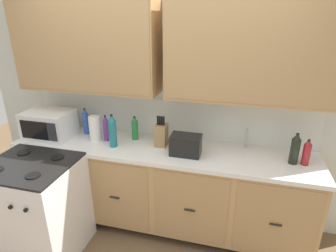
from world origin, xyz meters
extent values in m
plane|color=brown|center=(0.00, 0.00, 0.00)|extent=(8.00, 8.00, 0.00)
cube|color=silver|center=(0.00, 0.62, 1.18)|extent=(4.16, 0.05, 2.36)
cube|color=silver|center=(0.00, 0.60, 1.12)|extent=(2.96, 0.01, 0.40)
cube|color=tan|center=(-0.77, 0.43, 1.87)|extent=(1.43, 0.34, 0.89)
cube|color=#A58052|center=(-0.77, 0.26, 1.87)|extent=(1.40, 0.01, 0.84)
cube|color=tan|center=(0.77, 0.43, 1.87)|extent=(1.43, 0.34, 0.89)
cube|color=#A58052|center=(0.77, 0.26, 1.87)|extent=(1.40, 0.01, 0.84)
cube|color=black|center=(0.00, 0.33, 0.05)|extent=(2.90, 0.48, 0.10)
cube|color=tan|center=(0.00, 0.30, 0.49)|extent=(2.96, 0.60, 0.78)
cube|color=#A88354|center=(-1.11, 0.00, 0.49)|extent=(0.68, 0.01, 0.72)
cube|color=black|center=(-1.11, -0.02, 0.48)|extent=(0.10, 0.01, 0.01)
cube|color=#A88354|center=(-0.37, 0.00, 0.49)|extent=(0.68, 0.01, 0.72)
cube|color=black|center=(-0.37, -0.02, 0.48)|extent=(0.10, 0.01, 0.01)
cube|color=#A88354|center=(0.37, 0.00, 0.49)|extent=(0.68, 0.01, 0.72)
cube|color=black|center=(0.37, -0.02, 0.48)|extent=(0.10, 0.01, 0.01)
cube|color=#A88354|center=(1.11, 0.00, 0.49)|extent=(0.68, 0.01, 0.72)
cube|color=black|center=(1.11, -0.02, 0.48)|extent=(0.10, 0.01, 0.01)
cube|color=white|center=(0.00, 0.30, 0.90)|extent=(2.99, 0.63, 0.04)
cube|color=#A8AAAF|center=(0.81, 0.33, 0.91)|extent=(0.56, 0.38, 0.02)
cube|color=white|center=(-1.00, -0.33, 0.46)|extent=(0.76, 0.66, 0.92)
cube|color=black|center=(-1.00, -0.33, 0.93)|extent=(0.74, 0.65, 0.02)
cylinder|color=black|center=(-0.82, -0.49, 0.94)|extent=(0.12, 0.12, 0.01)
cylinder|color=black|center=(-1.18, -0.17, 0.94)|extent=(0.12, 0.12, 0.01)
cylinder|color=black|center=(-0.82, -0.17, 0.94)|extent=(0.12, 0.12, 0.01)
cylinder|color=black|center=(-0.92, -0.67, 0.75)|extent=(0.03, 0.02, 0.03)
cylinder|color=black|center=(-0.78, -0.67, 0.75)|extent=(0.03, 0.02, 0.03)
cube|color=white|center=(-1.20, 0.27, 1.06)|extent=(0.48, 0.36, 0.28)
cube|color=black|center=(-1.24, 0.08, 1.06)|extent=(0.31, 0.01, 0.19)
cube|color=#28282D|center=(-1.04, 0.08, 1.06)|extent=(0.10, 0.01, 0.19)
cube|color=black|center=(0.27, 0.23, 1.02)|extent=(0.28, 0.18, 0.19)
cube|color=black|center=(0.22, 0.23, 1.11)|extent=(0.02, 0.13, 0.01)
cube|color=black|center=(0.32, 0.23, 1.11)|extent=(0.02, 0.13, 0.01)
cube|color=#9C794E|center=(0.00, 0.36, 1.03)|extent=(0.11, 0.14, 0.22)
cylinder|color=black|center=(-0.03, 0.35, 1.19)|extent=(0.02, 0.02, 0.09)
cylinder|color=black|center=(-0.01, 0.35, 1.19)|extent=(0.02, 0.02, 0.09)
cylinder|color=black|center=(0.01, 0.35, 1.19)|extent=(0.02, 0.02, 0.09)
cylinder|color=black|center=(0.03, 0.35, 1.19)|extent=(0.02, 0.02, 0.09)
cylinder|color=#B2B5BA|center=(0.81, 0.51, 1.02)|extent=(0.02, 0.02, 0.20)
cylinder|color=white|center=(-0.69, 0.30, 1.05)|extent=(0.12, 0.12, 0.26)
cylinder|color=maroon|center=(1.31, 0.30, 1.02)|extent=(0.07, 0.07, 0.19)
cone|color=maroon|center=(1.31, 0.30, 1.14)|extent=(0.06, 0.06, 0.05)
cylinder|color=black|center=(1.31, 0.30, 1.15)|extent=(0.02, 0.02, 0.02)
cylinder|color=black|center=(1.22, 0.30, 1.03)|extent=(0.08, 0.08, 0.23)
cone|color=black|center=(1.22, 0.30, 1.18)|extent=(0.07, 0.07, 0.06)
cylinder|color=black|center=(1.22, 0.30, 1.20)|extent=(0.03, 0.03, 0.02)
cylinder|color=blue|center=(-0.87, 0.44, 1.04)|extent=(0.06, 0.06, 0.23)
cone|color=blue|center=(-0.87, 0.44, 1.18)|extent=(0.06, 0.06, 0.06)
cylinder|color=black|center=(-0.87, 0.44, 1.20)|extent=(0.02, 0.02, 0.02)
cylinder|color=#237A38|center=(-0.31, 0.43, 1.02)|extent=(0.07, 0.07, 0.20)
cone|color=#237A38|center=(-0.31, 0.43, 1.15)|extent=(0.06, 0.06, 0.05)
cylinder|color=black|center=(-0.31, 0.43, 1.16)|extent=(0.02, 0.02, 0.02)
cylinder|color=#1E707A|center=(-0.45, 0.21, 1.05)|extent=(0.08, 0.08, 0.27)
cone|color=#1E707A|center=(-0.45, 0.21, 1.22)|extent=(0.07, 0.07, 0.07)
cylinder|color=black|center=(-0.45, 0.21, 1.25)|extent=(0.03, 0.03, 0.02)
cylinder|color=#663384|center=(-0.58, 0.32, 1.03)|extent=(0.06, 0.06, 0.22)
cone|color=#663384|center=(-0.58, 0.32, 1.17)|extent=(0.05, 0.05, 0.05)
cylinder|color=black|center=(-0.58, 0.32, 1.19)|extent=(0.02, 0.02, 0.02)
camera|label=1|loc=(0.72, -2.09, 2.15)|focal=30.18mm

